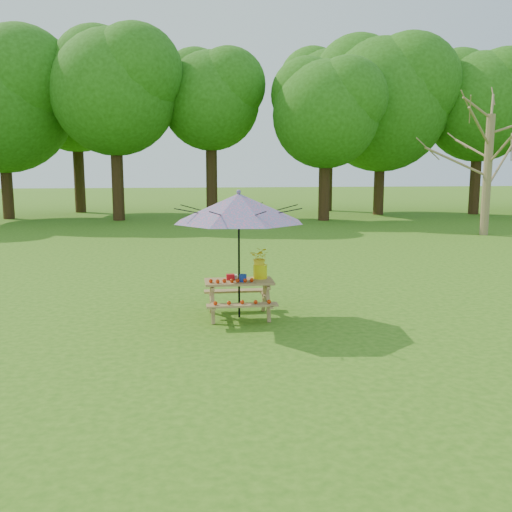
{
  "coord_description": "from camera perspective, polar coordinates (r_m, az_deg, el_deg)",
  "views": [
    {
      "loc": [
        -1.17,
        -5.99,
        2.7
      ],
      "look_at": [
        0.05,
        3.79,
        1.1
      ],
      "focal_mm": 40.0,
      "sensor_mm": 36.0,
      "label": 1
    }
  ],
  "objects": [
    {
      "name": "tomatoes_row",
      "position": [
        9.84,
        -2.47,
        -2.49
      ],
      "size": [
        0.77,
        0.13,
        0.07
      ],
      "primitive_type": null,
      "color": "red",
      "rests_on": "picnic_table"
    },
    {
      "name": "bare_tree",
      "position": [
        23.71,
        22.76,
        17.44
      ],
      "size": [
        7.01,
        7.01,
        10.49
      ],
      "color": "#866149",
      "rests_on": "ground"
    },
    {
      "name": "flower_bucket",
      "position": [
        10.17,
        0.43,
        -0.58
      ],
      "size": [
        0.42,
        0.4,
        0.56
      ],
      "color": "yellow",
      "rests_on": "picnic_table"
    },
    {
      "name": "ground",
      "position": [
        6.68,
        3.73,
        -14.65
      ],
      "size": [
        120.0,
        120.0,
        0.0
      ],
      "primitive_type": "plane",
      "color": "#326513",
      "rests_on": "ground"
    },
    {
      "name": "picnic_table",
      "position": [
        10.11,
        -1.69,
        -4.37
      ],
      "size": [
        1.2,
        1.32,
        0.67
      ],
      "color": "#9D7847",
      "rests_on": "ground"
    },
    {
      "name": "treeline",
      "position": [
        28.52,
        -4.91,
        19.9
      ],
      "size": [
        60.0,
        12.0,
        16.0
      ],
      "primitive_type": null,
      "color": "#23560E",
      "rests_on": "ground"
    },
    {
      "name": "produce_bins",
      "position": [
        10.04,
        -1.96,
        -2.15
      ],
      "size": [
        0.34,
        0.41,
        0.13
      ],
      "color": "red",
      "rests_on": "picnic_table"
    },
    {
      "name": "patio_umbrella",
      "position": [
        9.86,
        -1.74,
        4.84
      ],
      "size": [
        2.86,
        2.86,
        2.26
      ],
      "color": "black",
      "rests_on": "ground"
    }
  ]
}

